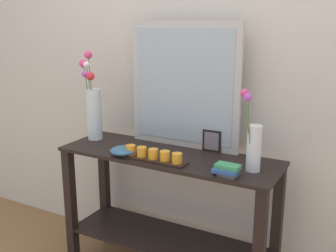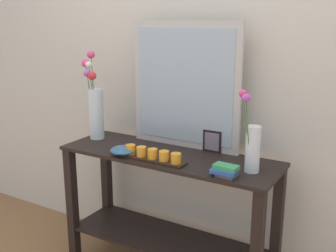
# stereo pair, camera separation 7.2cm
# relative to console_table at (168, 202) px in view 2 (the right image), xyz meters

# --- Properties ---
(wall_back) EXTENTS (6.40, 0.08, 2.70)m
(wall_back) POSITION_rel_console_table_xyz_m (0.00, 0.33, 0.84)
(wall_back) COLOR beige
(wall_back) RESTS_ON ground
(console_table) EXTENTS (1.30, 0.43, 0.81)m
(console_table) POSITION_rel_console_table_xyz_m (0.00, 0.00, 0.00)
(console_table) COLOR black
(console_table) RESTS_ON ground
(mirror_leaning) EXTENTS (0.70, 0.03, 0.75)m
(mirror_leaning) POSITION_rel_console_table_xyz_m (0.01, 0.18, 0.68)
(mirror_leaning) COLOR #B7B2AD
(mirror_leaning) RESTS_ON console_table
(tall_vase_left) EXTENTS (0.16, 0.17, 0.56)m
(tall_vase_left) POSITION_rel_console_table_xyz_m (-0.57, 0.04, 0.52)
(tall_vase_left) COLOR silver
(tall_vase_left) RESTS_ON console_table
(vase_right) EXTENTS (0.11, 0.14, 0.43)m
(vase_right) POSITION_rel_console_table_xyz_m (0.51, -0.03, 0.45)
(vase_right) COLOR silver
(vase_right) RESTS_ON console_table
(candle_tray) EXTENTS (0.39, 0.09, 0.07)m
(candle_tray) POSITION_rel_console_table_xyz_m (-0.02, -0.14, 0.33)
(candle_tray) COLOR black
(candle_tray) RESTS_ON console_table
(picture_frame_small) EXTENTS (0.11, 0.01, 0.13)m
(picture_frame_small) POSITION_rel_console_table_xyz_m (0.20, 0.17, 0.37)
(picture_frame_small) COLOR black
(picture_frame_small) RESTS_ON console_table
(decorative_bowl) EXTENTS (0.15, 0.15, 0.05)m
(decorative_bowl) POSITION_rel_console_table_xyz_m (-0.21, -0.14, 0.33)
(decorative_bowl) COLOR #2D5B84
(decorative_bowl) RESTS_ON console_table
(book_stack) EXTENTS (0.14, 0.09, 0.06)m
(book_stack) POSITION_rel_console_table_xyz_m (0.42, -0.14, 0.33)
(book_stack) COLOR #424247
(book_stack) RESTS_ON console_table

